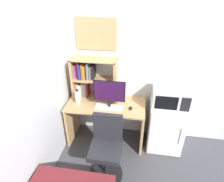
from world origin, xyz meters
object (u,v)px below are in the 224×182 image
(hutch_bookshelf, at_px, (89,77))
(monitor, at_px, (109,93))
(computer_mouse, at_px, (131,108))
(keyboard, at_px, (109,107))
(mini_fridge, at_px, (165,126))
(desk_chair, at_px, (106,151))
(microwave, at_px, (170,97))
(water_bottle, at_px, (78,97))
(wall_corkboard, at_px, (96,34))

(hutch_bookshelf, bearing_deg, monitor, -35.55)
(computer_mouse, bearing_deg, keyboard, -176.03)
(mini_fridge, bearing_deg, monitor, -172.22)
(hutch_bookshelf, distance_m, desk_chair, 1.14)
(computer_mouse, xyz_separation_m, microwave, (0.56, 0.12, 0.18))
(keyboard, bearing_deg, monitor, 62.19)
(keyboard, xyz_separation_m, water_bottle, (-0.49, 0.06, 0.10))
(keyboard, height_order, microwave, microwave)
(microwave, bearing_deg, mini_fridge, -90.21)
(keyboard, distance_m, water_bottle, 0.51)
(computer_mouse, bearing_deg, monitor, -179.21)
(water_bottle, relative_size, microwave, 0.46)
(computer_mouse, relative_size, water_bottle, 0.37)
(mini_fridge, distance_m, wall_corkboard, 1.77)
(hutch_bookshelf, bearing_deg, wall_corkboard, 43.98)
(computer_mouse, height_order, microwave, microwave)
(water_bottle, xyz_separation_m, wall_corkboard, (0.25, 0.34, 0.88))
(monitor, xyz_separation_m, water_bottle, (-0.50, 0.04, -0.14))
(water_bottle, bearing_deg, desk_chair, -47.21)
(hutch_bookshelf, distance_m, microwave, 1.26)
(desk_chair, xyz_separation_m, wall_corkboard, (-0.31, 0.94, 1.31))
(hutch_bookshelf, relative_size, monitor, 1.48)
(hutch_bookshelf, height_order, water_bottle, hutch_bookshelf)
(keyboard, distance_m, desk_chair, 0.64)
(microwave, distance_m, wall_corkboard, 1.41)
(hutch_bookshelf, bearing_deg, desk_chair, -62.71)
(monitor, distance_m, mini_fridge, 1.06)
(mini_fridge, bearing_deg, water_bottle, -176.73)
(hutch_bookshelf, xyz_separation_m, mini_fridge, (1.25, -0.15, -0.69))
(hutch_bookshelf, height_order, monitor, hutch_bookshelf)
(mini_fridge, xyz_separation_m, desk_chair, (-0.82, -0.68, 0.02))
(water_bottle, distance_m, mini_fridge, 1.45)
(hutch_bookshelf, distance_m, monitor, 0.47)
(keyboard, xyz_separation_m, microwave, (0.89, 0.14, 0.19))
(desk_chair, bearing_deg, water_bottle, 132.79)
(keyboard, distance_m, wall_corkboard, 1.09)
(keyboard, bearing_deg, microwave, 9.05)
(mini_fridge, distance_m, microwave, 0.54)
(microwave, distance_m, desk_chair, 1.18)
(mini_fridge, bearing_deg, desk_chair, -140.41)
(monitor, distance_m, wall_corkboard, 0.87)
(computer_mouse, xyz_separation_m, wall_corkboard, (-0.57, 0.37, 0.98))
(keyboard, bearing_deg, mini_fridge, 8.86)
(hutch_bookshelf, distance_m, wall_corkboard, 0.67)
(mini_fridge, relative_size, desk_chair, 0.86)
(monitor, height_order, desk_chair, monitor)
(keyboard, distance_m, computer_mouse, 0.33)
(mini_fridge, bearing_deg, computer_mouse, -168.31)
(wall_corkboard, bearing_deg, monitor, -56.04)
(water_bottle, relative_size, desk_chair, 0.25)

